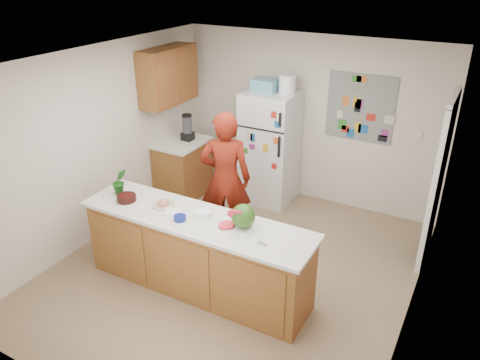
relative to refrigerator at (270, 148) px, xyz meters
The scene contains 26 objects.
floor 2.12m from the refrigerator, 76.54° to the right, with size 4.00×4.50×0.02m, color brown.
wall_back 0.71m from the refrigerator, 40.18° to the left, with size 4.00×0.02×2.50m, color beige.
wall_left 2.48m from the refrigerator, 129.69° to the right, with size 0.02×4.50×2.50m, color beige.
wall_right 3.12m from the refrigerator, 37.39° to the right, with size 0.02×4.50×2.50m, color beige.
ceiling 2.55m from the refrigerator, 76.54° to the right, with size 4.00×4.50×0.02m, color white.
doorway 2.48m from the refrigerator, 10.01° to the right, with size 0.03×0.85×2.04m, color black.
peninsula_base 2.43m from the refrigerator, 84.00° to the right, with size 2.60×0.62×0.88m, color brown.
peninsula_top 2.39m from the refrigerator, 84.00° to the right, with size 2.68×0.70×0.04m, color silver.
side_counter_base 1.41m from the refrigerator, 156.86° to the right, with size 0.60×0.80×0.86m, color brown.
side_counter_top 1.35m from the refrigerator, 156.86° to the right, with size 0.64×0.84×0.04m, color silver.
upper_cabinets 1.82m from the refrigerator, 157.05° to the right, with size 0.35×1.00×0.80m, color brown.
refrigerator is the anchor object (origin of this frame).
fridge_top_bin 0.95m from the refrigerator, behind, with size 0.35×0.28×0.18m, color #5999B2.
photo_collage 1.43m from the refrigerator, 16.61° to the left, with size 0.95×0.01×0.95m, color slate.
person 1.35m from the refrigerator, 89.04° to the right, with size 0.65×0.43×1.79m, color #63160B.
blender_appliance 1.29m from the refrigerator, 160.26° to the right, with size 0.14×0.14×0.38m, color black.
cutting_board 2.45m from the refrigerator, 72.41° to the right, with size 0.39×0.29×0.01m, color silver.
watermelon 2.46m from the refrigerator, 70.93° to the right, with size 0.25×0.25×0.25m, color #13560D.
watermelon_slice 2.47m from the refrigerator, 74.92° to the right, with size 0.17×0.17×0.02m, color red.
cherry_bowl 2.52m from the refrigerator, 104.96° to the right, with size 0.22×0.22×0.07m, color black.
white_bowl 2.33m from the refrigerator, 82.35° to the right, with size 0.17×0.17×0.06m, color silver.
cobalt_bowl 2.51m from the refrigerator, 86.85° to the right, with size 0.13×0.13×0.05m, color navy.
plate 2.35m from the refrigerator, 94.99° to the right, with size 0.26×0.26×0.02m, color beige.
paper_towel 2.40m from the refrigerator, 90.46° to the right, with size 0.18×0.16×0.02m, color silver.
keys 2.73m from the refrigerator, 66.01° to the right, with size 0.10×0.04×0.01m, color gray.
potted_plant 2.49m from the refrigerator, 109.69° to the right, with size 0.17×0.14×0.31m, color #15420D.
Camera 1 is at (2.31, -4.07, 3.45)m, focal length 35.00 mm.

